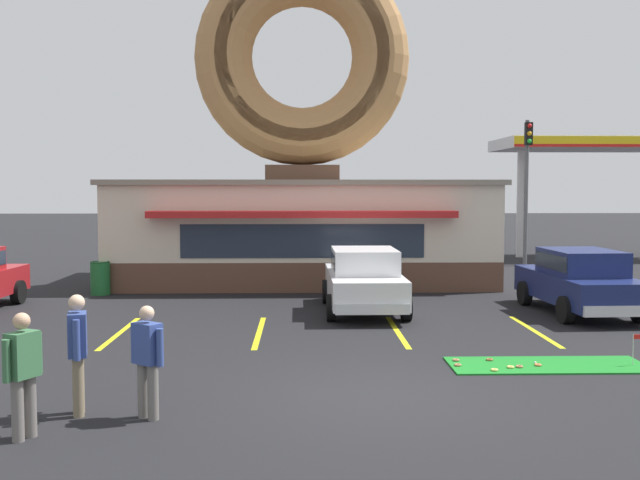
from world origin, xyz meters
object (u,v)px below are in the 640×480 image
Objects in this scene: putting_flag_pin at (635,342)px; pedestrian_blue_sweater_man at (23,370)px; pedestrian_leather_jacket_man at (147,357)px; traffic_light_pole at (527,173)px; car_navy at (579,279)px; golf_ball at (535,363)px; pedestrian_hooded_kid at (78,348)px; trash_bin at (100,278)px; car_white at (364,277)px.

putting_flag_pin is 9.93m from pedestrian_blue_sweater_man.
traffic_light_pole reaches higher than pedestrian_leather_jacket_man.
car_navy is at bearing -100.41° from traffic_light_pole.
car_navy is (2.77, 5.36, 0.82)m from golf_ball.
pedestrian_hooded_kid is 23.07m from traffic_light_pole.
golf_ball is at bearing 25.94° from pedestrian_blue_sweater_man.
trash_bin reaches higher than golf_ball.
traffic_light_pole is at bearing 60.64° from pedestrian_leather_jacket_man.
car_white is 2.74× the size of pedestrian_hooded_kid.
car_white reaches higher than putting_flag_pin.
golf_ball is 6.36m from car_white.
golf_ball is at bearing -41.91° from trash_bin.
pedestrian_leather_jacket_man is 1.58× the size of trash_bin.
pedestrian_leather_jacket_man is at bearing 30.31° from pedestrian_blue_sweater_man.
trash_bin is (-7.45, 3.21, -0.37)m from car_white.
traffic_light_pole is (3.16, 16.92, 3.27)m from putting_flag_pin.
pedestrian_leather_jacket_man reaches higher than golf_ball.
golf_ball is 0.03× the size of pedestrian_hooded_kid.
car_white is 0.79× the size of traffic_light_pole.
car_navy reaches higher than putting_flag_pin.
pedestrian_blue_sweater_man is (-10.33, -9.04, 0.00)m from car_navy.
car_navy is 1.01× the size of car_white.
traffic_light_pole is at bearing 56.06° from car_white.
car_navy is 12.80m from pedestrian_hooded_kid.
traffic_light_pole reaches higher than trash_bin.
putting_flag_pin is 0.56× the size of trash_bin.
pedestrian_blue_sweater_man is 1.06m from pedestrian_hooded_kid.
pedestrian_hooded_kid reaches higher than trash_bin.
pedestrian_blue_sweater_man is at bearing -110.91° from pedestrian_hooded_kid.
putting_flag_pin is (1.71, -0.14, 0.39)m from golf_ball.
trash_bin is at bearing 107.80° from pedestrian_leather_jacket_man.
car_white is at bearing -23.30° from trash_bin.
trash_bin is (-10.00, 8.97, 0.45)m from golf_ball.
putting_flag_pin reaches higher than golf_ball.
car_white is 10.69m from pedestrian_blue_sweater_man.
golf_ball is 8.45m from pedestrian_blue_sweater_man.
golf_ball is 7.72m from pedestrian_hooded_kid.
traffic_light_pole reaches higher than golf_ball.
car_white is at bearing 125.80° from putting_flag_pin.
putting_flag_pin is 0.35× the size of pedestrian_blue_sweater_man.
pedestrian_hooded_kid is at bearing -118.73° from car_white.
trash_bin is (-2.44, 12.65, -0.38)m from pedestrian_blue_sweater_man.
pedestrian_leather_jacket_man is (1.37, 0.80, -0.03)m from pedestrian_blue_sweater_man.
pedestrian_leather_jacket_man is at bearing -11.00° from pedestrian_hooded_kid.
pedestrian_hooded_kid is at bearing -76.42° from trash_bin.
car_white is at bearing 61.27° from pedestrian_hooded_kid.
trash_bin is at bearing -152.28° from traffic_light_pole.
car_navy reaches higher than pedestrian_blue_sweater_man.
pedestrian_blue_sweater_man is 0.95× the size of pedestrian_hooded_kid.
trash_bin is at bearing 156.70° from car_white.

